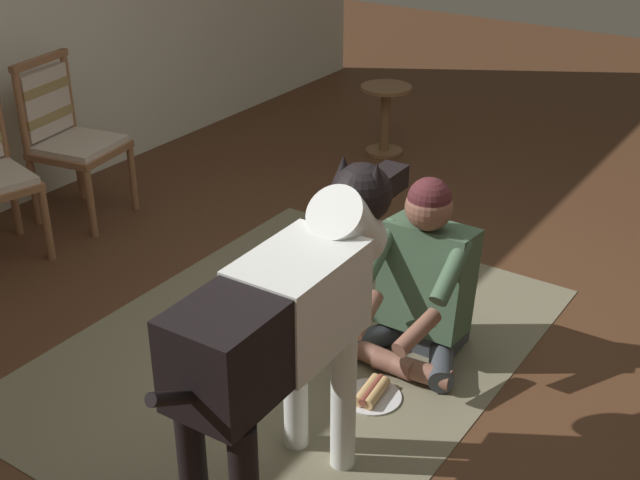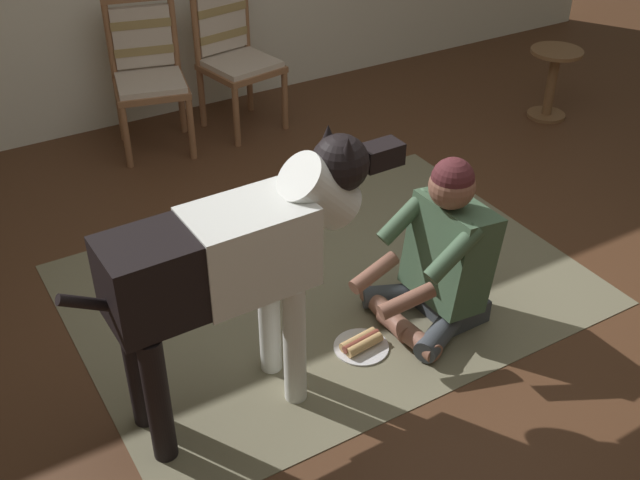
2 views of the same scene
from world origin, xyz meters
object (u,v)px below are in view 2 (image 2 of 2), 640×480
Objects in this scene: dining_chair_left_of_pair at (147,68)px; large_dog at (237,259)px; dining_chair_right_of_pair at (233,51)px; person_sitting_on_floor at (441,257)px; round_side_table at (552,78)px; hot_dog_on_plate at (361,344)px.

dining_chair_left_of_pair is 2.56m from large_dog.
person_sitting_on_floor is at bearing -93.05° from dining_chair_right_of_pair.
large_dog is 3.50m from round_side_table.
hot_dog_on_plate is at bearing -150.92° from round_side_table.
dining_chair_right_of_pair is at bearing 0.11° from dining_chair_left_of_pair.
hot_dog_on_plate is 0.51× the size of round_side_table.
round_side_table is (2.56, 1.42, 0.27)m from hot_dog_on_plate.
person_sitting_on_floor is 1.70× the size of round_side_table.
dining_chair_right_of_pair is at bearing 77.12° from hot_dog_on_plate.
large_dog reaches higher than dining_chair_right_of_pair.
dining_chair_right_of_pair is at bearing 64.96° from large_dog.
round_side_table is at bearing 24.45° from large_dog.
large_dog is at bearing -115.04° from dining_chair_right_of_pair.
dining_chair_right_of_pair is at bearing 86.95° from person_sitting_on_floor.
dining_chair_right_of_pair reaches higher than round_side_table.
round_side_table is at bearing 33.68° from person_sitting_on_floor.
large_dog is (-1.17, -2.50, 0.19)m from dining_chair_right_of_pair.
dining_chair_left_of_pair is 0.69× the size of large_dog.
large_dog reaches higher than dining_chair_left_of_pair.
dining_chair_right_of_pair reaches higher than hot_dog_on_plate.
round_side_table is at bearing -22.07° from dining_chair_left_of_pair.
large_dog is at bearing -102.43° from dining_chair_left_of_pair.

